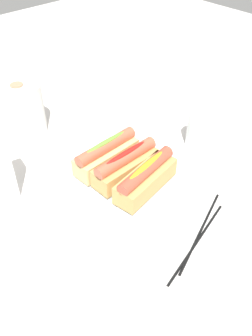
% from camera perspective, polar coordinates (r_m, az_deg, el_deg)
% --- Properties ---
extents(ground_plane, '(2.40, 2.40, 0.00)m').
position_cam_1_polar(ground_plane, '(0.80, -1.06, -2.53)').
color(ground_plane, beige).
extents(serving_bowl, '(0.32, 0.32, 0.03)m').
position_cam_1_polar(serving_bowl, '(0.78, -0.00, -1.96)').
color(serving_bowl, silver).
rests_on(serving_bowl, ground_plane).
extents(hotdog_front, '(0.16, 0.07, 0.06)m').
position_cam_1_polar(hotdog_front, '(0.72, 3.11, -1.50)').
color(hotdog_front, tan).
rests_on(hotdog_front, serving_bowl).
extents(hotdog_back, '(0.15, 0.05, 0.06)m').
position_cam_1_polar(hotdog_back, '(0.75, -0.00, 0.46)').
color(hotdog_back, tan).
rests_on(hotdog_back, serving_bowl).
extents(hotdog_side, '(0.15, 0.06, 0.06)m').
position_cam_1_polar(hotdog_side, '(0.78, -2.87, 2.26)').
color(hotdog_side, '#DBB270').
rests_on(hotdog_side, serving_bowl).
extents(water_glass, '(0.07, 0.07, 0.09)m').
position_cam_1_polar(water_glass, '(0.90, 11.50, 5.52)').
color(water_glass, white).
rests_on(water_glass, ground_plane).
extents(paper_towel_roll, '(0.11, 0.11, 0.13)m').
position_cam_1_polar(paper_towel_roll, '(0.96, -15.87, 8.72)').
color(paper_towel_roll, white).
rests_on(paper_towel_roll, ground_plane).
extents(chopstick_near, '(0.21, 0.08, 0.01)m').
position_cam_1_polar(chopstick_near, '(0.72, 11.49, -9.46)').
color(chopstick_near, black).
rests_on(chopstick_near, ground_plane).
extents(chopstick_far, '(0.22, 0.06, 0.01)m').
position_cam_1_polar(chopstick_far, '(0.70, 10.72, -11.31)').
color(chopstick_far, black).
rests_on(chopstick_far, ground_plane).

